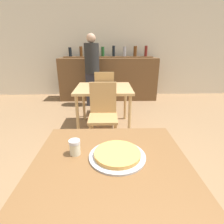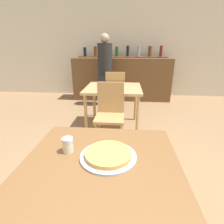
{
  "view_description": "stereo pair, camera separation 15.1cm",
  "coord_description": "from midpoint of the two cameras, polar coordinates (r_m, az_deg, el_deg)",
  "views": [
    {
      "loc": [
        -0.01,
        -0.86,
        1.4
      ],
      "look_at": [
        0.02,
        0.55,
        0.87
      ],
      "focal_mm": 28.0,
      "sensor_mm": 36.0,
      "label": 1
    },
    {
      "loc": [
        0.14,
        -0.86,
        1.4
      ],
      "look_at": [
        0.02,
        0.55,
        0.87
      ],
      "focal_mm": 28.0,
      "sensor_mm": 36.0,
      "label": 2
    }
  ],
  "objects": [
    {
      "name": "cheese_shaker",
      "position": [
        1.14,
        -15.86,
        -11.09
      ],
      "size": [
        0.07,
        0.07,
        0.1
      ],
      "color": "beige",
      "rests_on": "dining_table_near"
    },
    {
      "name": "chair_far_side_front",
      "position": [
        2.48,
        -4.66,
        0.32
      ],
      "size": [
        0.4,
        0.4,
        0.93
      ],
      "color": "tan",
      "rests_on": "ground_plane"
    },
    {
      "name": "pizza_tray",
      "position": [
        1.09,
        -2.34,
        -13.89
      ],
      "size": [
        0.34,
        0.34,
        0.04
      ],
      "color": "#B7B7BC",
      "rests_on": "dining_table_near"
    },
    {
      "name": "bar_back_shelf",
      "position": [
        4.95,
        -1.96,
        18.25
      ],
      "size": [
        2.39,
        0.24,
        0.3
      ],
      "color": "brown",
      "rests_on": "bar_counter"
    },
    {
      "name": "wall_back",
      "position": [
        5.32,
        -2.15,
        20.7
      ],
      "size": [
        8.0,
        0.05,
        2.8
      ],
      "color": "silver",
      "rests_on": "ground_plane"
    },
    {
      "name": "dining_table_far",
      "position": [
        3.02,
        -4.12,
        6.46
      ],
      "size": [
        0.94,
        0.87,
        0.74
      ],
      "color": "tan",
      "rests_on": "ground_plane"
    },
    {
      "name": "chair_far_side_back",
      "position": [
        3.63,
        -3.65,
        6.95
      ],
      "size": [
        0.4,
        0.4,
        0.93
      ],
      "rotation": [
        0.0,
        0.0,
        3.14
      ],
      "color": "tan",
      "rests_on": "ground_plane"
    },
    {
      "name": "dining_table_near",
      "position": [
        1.12,
        -4.47,
        -19.48
      ],
      "size": [
        0.92,
        0.86,
        0.77
      ],
      "color": "brown",
      "rests_on": "ground_plane"
    },
    {
      "name": "bar_counter",
      "position": [
        4.88,
        -2.08,
        10.74
      ],
      "size": [
        2.6,
        0.56,
        1.11
      ],
      "color": "brown",
      "rests_on": "ground_plane"
    },
    {
      "name": "person_standing",
      "position": [
        4.28,
        -7.52,
        13.92
      ],
      "size": [
        0.34,
        0.34,
        1.67
      ],
      "color": "#2D2D38",
      "rests_on": "ground_plane"
    }
  ]
}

